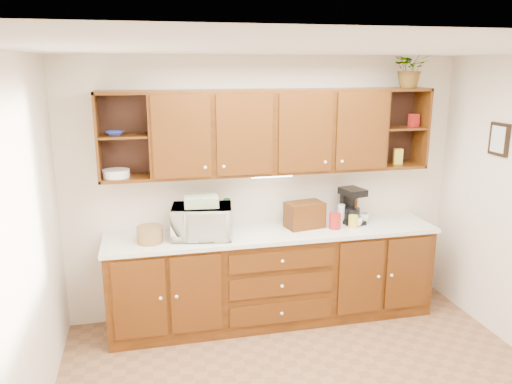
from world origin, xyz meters
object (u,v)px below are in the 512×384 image
bread_box (305,215)px  potted_plant (411,68)px  microwave (202,222)px  coffee_maker (351,206)px

bread_box → potted_plant: potted_plant is taller
microwave → bread_box: 1.03m
microwave → bread_box: microwave is taller
potted_plant → microwave: bearing=-177.0°
coffee_maker → potted_plant: bearing=-13.7°
coffee_maker → potted_plant: size_ratio=0.95×
bread_box → coffee_maker: bearing=-6.0°
coffee_maker → potted_plant: 1.48m
microwave → potted_plant: potted_plant is taller
microwave → potted_plant: size_ratio=1.44×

